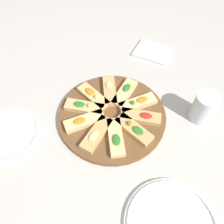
{
  "coord_description": "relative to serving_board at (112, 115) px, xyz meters",
  "views": [
    {
      "loc": [
        -0.14,
        0.43,
        0.64
      ],
      "look_at": [
        0.0,
        0.0,
        0.03
      ],
      "focal_mm": 35.0,
      "sensor_mm": 36.0,
      "label": 1
    }
  ],
  "objects": [
    {
      "name": "focaccia_slice_1",
      "position": [
        -0.09,
        0.05,
        0.02
      ],
      "size": [
        0.14,
        0.1,
        0.03
      ],
      "color": "tan",
      "rests_on": "serving_board"
    },
    {
      "name": "focaccia_slice_5",
      "position": [
        0.04,
        -0.09,
        0.02
      ],
      "size": [
        0.1,
        0.14,
        0.02
      ],
      "color": "tan",
      "rests_on": "serving_board"
    },
    {
      "name": "focaccia_slice_7",
      "position": [
        0.1,
        0.01,
        0.02
      ],
      "size": [
        0.14,
        0.06,
        0.03
      ],
      "color": "#DBB775",
      "rests_on": "serving_board"
    },
    {
      "name": "plate_right",
      "position": [
        0.31,
        0.18,
        -0.0
      ],
      "size": [
        0.21,
        0.21,
        0.02
      ],
      "color": "white",
      "rests_on": "ground_plane"
    },
    {
      "name": "ground_plane",
      "position": [
        0.0,
        0.0,
        -0.01
      ],
      "size": [
        3.0,
        3.0,
        0.0
      ],
      "primitive_type": "plane",
      "color": "beige"
    },
    {
      "name": "focaccia_slice_3",
      "position": [
        -0.08,
        -0.07,
        0.02
      ],
      "size": [
        0.13,
        0.12,
        0.03
      ],
      "color": "#E5C689",
      "rests_on": "serving_board"
    },
    {
      "name": "napkin_stack",
      "position": [
        -0.06,
        -0.39,
        -0.0
      ],
      "size": [
        0.17,
        0.15,
        0.01
      ],
      "primitive_type": "cube",
      "rotation": [
        0.0,
        0.0,
        -0.16
      ],
      "color": "white",
      "rests_on": "ground_plane"
    },
    {
      "name": "water_glass",
      "position": [
        -0.3,
        -0.09,
        0.04
      ],
      "size": [
        0.08,
        0.08,
        0.11
      ],
      "primitive_type": "cylinder",
      "color": "silver",
      "rests_on": "ground_plane"
    },
    {
      "name": "serving_board",
      "position": [
        0.0,
        0.0,
        0.0
      ],
      "size": [
        0.38,
        0.38,
        0.02
      ],
      "primitive_type": "cylinder",
      "color": "brown",
      "rests_on": "ground_plane"
    },
    {
      "name": "focaccia_slice_0",
      "position": [
        -0.04,
        0.09,
        0.02
      ],
      "size": [
        0.1,
        0.14,
        0.02
      ],
      "color": "#E5C689",
      "rests_on": "serving_board"
    },
    {
      "name": "focaccia_slice_2",
      "position": [
        -0.1,
        -0.01,
        0.02
      ],
      "size": [
        0.14,
        0.06,
        0.02
      ],
      "color": "tan",
      "rests_on": "serving_board"
    },
    {
      "name": "focaccia_slice_9",
      "position": [
        0.02,
        0.1,
        0.02
      ],
      "size": [
        0.07,
        0.14,
        0.02
      ],
      "color": "tan",
      "rests_on": "serving_board"
    },
    {
      "name": "focaccia_slice_8",
      "position": [
        0.08,
        0.07,
        0.02
      ],
      "size": [
        0.13,
        0.12,
        0.02
      ],
      "color": "#E5C689",
      "rests_on": "serving_board"
    },
    {
      "name": "focaccia_slice_6",
      "position": [
        0.09,
        -0.05,
        0.02
      ],
      "size": [
        0.14,
        0.11,
        0.03
      ],
      "color": "#DBB775",
      "rests_on": "serving_board"
    },
    {
      "name": "focaccia_slice_4",
      "position": [
        -0.02,
        -0.1,
        0.02
      ],
      "size": [
        0.07,
        0.14,
        0.02
      ],
      "color": "#E5C689",
      "rests_on": "serving_board"
    }
  ]
}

